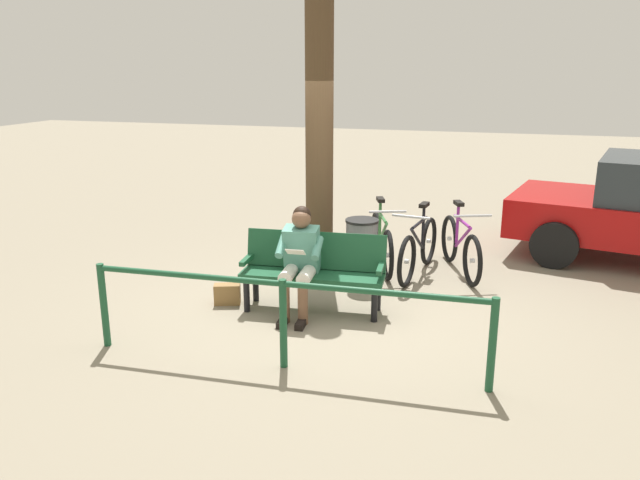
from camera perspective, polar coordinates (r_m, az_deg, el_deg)
ground_plane at (r=7.15m, az=1.01°, el=-6.29°), size 40.00×40.00×0.00m
bench at (r=6.99m, az=-0.56°, el=-2.39°), size 1.63×0.61×0.87m
person_reading at (r=6.82m, az=-1.87°, el=-1.48°), size 0.51×0.79×1.20m
handbag at (r=7.32m, az=-8.50°, el=-4.93°), size 0.33×0.23×0.24m
tree_trunk at (r=7.79m, az=-0.06°, el=8.79°), size 0.35×0.35×3.47m
litter_bin at (r=7.83m, az=3.83°, el=-1.07°), size 0.42×0.42×0.84m
bicycle_orange at (r=8.44m, az=12.74°, el=-0.61°), size 0.70×1.59×0.94m
bicycle_black at (r=8.26m, az=9.02°, el=-0.78°), size 0.48×1.67×0.94m
bicycle_purple at (r=8.50m, az=5.66°, el=-0.18°), size 0.68×1.60×0.94m
railing_fence at (r=5.62m, az=-3.42°, el=-5.95°), size 3.73×0.21×0.85m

